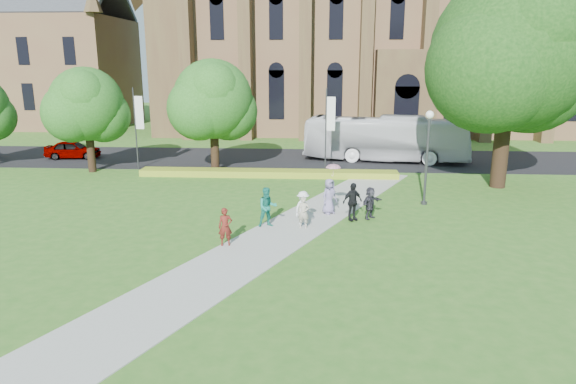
# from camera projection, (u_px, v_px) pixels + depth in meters

# --- Properties ---
(ground) EXTENTS (160.00, 160.00, 0.00)m
(ground) POSITION_uv_depth(u_px,v_px,m) (283.00, 240.00, 23.08)
(ground) COLOR #30671F
(ground) RESTS_ON ground
(road) EXTENTS (160.00, 10.00, 0.02)m
(road) POSITION_uv_depth(u_px,v_px,m) (301.00, 159.00, 42.43)
(road) COLOR black
(road) RESTS_ON ground
(footpath) EXTENTS (15.58, 28.54, 0.04)m
(footpath) POSITION_uv_depth(u_px,v_px,m) (284.00, 232.00, 24.04)
(footpath) COLOR #B2B2A8
(footpath) RESTS_ON ground
(flower_hedge) EXTENTS (18.00, 1.40, 0.45)m
(flower_hedge) POSITION_uv_depth(u_px,v_px,m) (268.00, 173.00, 35.92)
(flower_hedge) COLOR #ACB624
(flower_hedge) RESTS_ON ground
(cathedral) EXTENTS (52.60, 18.25, 28.00)m
(cathedral) POSITION_uv_depth(u_px,v_px,m) (397.00, 15.00, 57.72)
(cathedral) COLOR brown
(cathedral) RESTS_ON ground
(building_west) EXTENTS (22.00, 14.00, 18.30)m
(building_west) POSITION_uv_depth(u_px,v_px,m) (34.00, 50.00, 63.55)
(building_west) COLOR brown
(building_west) RESTS_ON ground
(streetlamp) EXTENTS (0.44, 0.44, 5.24)m
(streetlamp) POSITION_uv_depth(u_px,v_px,m) (428.00, 146.00, 28.10)
(streetlamp) COLOR #38383D
(streetlamp) RESTS_ON ground
(large_tree) EXTENTS (9.60, 9.60, 13.20)m
(large_tree) POSITION_uv_depth(u_px,v_px,m) (511.00, 52.00, 30.87)
(large_tree) COLOR #332114
(large_tree) RESTS_ON ground
(street_tree_0) EXTENTS (5.20, 5.20, 7.50)m
(street_tree_0) POSITION_uv_depth(u_px,v_px,m) (86.00, 104.00, 36.35)
(street_tree_0) COLOR #332114
(street_tree_0) RESTS_ON ground
(street_tree_1) EXTENTS (5.60, 5.60, 8.05)m
(street_tree_1) POSITION_uv_depth(u_px,v_px,m) (213.00, 99.00, 36.20)
(street_tree_1) COLOR #332114
(street_tree_1) RESTS_ON ground
(banner_pole_0) EXTENTS (0.70, 0.10, 6.00)m
(banner_pole_0) POSITION_uv_depth(u_px,v_px,m) (327.00, 125.00, 36.83)
(banner_pole_0) COLOR #38383D
(banner_pole_0) RESTS_ON ground
(banner_pole_1) EXTENTS (0.70, 0.10, 6.00)m
(banner_pole_1) POSITION_uv_depth(u_px,v_px,m) (137.00, 124.00, 37.69)
(banner_pole_1) COLOR #38383D
(banner_pole_1) RESTS_ON ground
(tour_coach) EXTENTS (13.34, 5.02, 3.63)m
(tour_coach) POSITION_uv_depth(u_px,v_px,m) (386.00, 138.00, 41.17)
(tour_coach) COLOR silver
(tour_coach) RESTS_ON road
(car_0) EXTENTS (4.51, 2.19, 1.48)m
(car_0) POSITION_uv_depth(u_px,v_px,m) (73.00, 149.00, 42.47)
(car_0) COLOR gray
(car_0) RESTS_ON road
(pedestrian_0) EXTENTS (0.68, 0.53, 1.67)m
(pedestrian_0) POSITION_uv_depth(u_px,v_px,m) (225.00, 227.00, 22.11)
(pedestrian_0) COLOR #5A1C14
(pedestrian_0) RESTS_ON footpath
(pedestrian_1) EXTENTS (1.12, 0.99, 1.93)m
(pedestrian_1) POSITION_uv_depth(u_px,v_px,m) (268.00, 207.00, 24.64)
(pedestrian_1) COLOR #177663
(pedestrian_1) RESTS_ON footpath
(pedestrian_2) EXTENTS (1.15, 1.24, 1.67)m
(pedestrian_2) POSITION_uv_depth(u_px,v_px,m) (303.00, 208.00, 24.99)
(pedestrian_2) COLOR silver
(pedestrian_2) RESTS_ON footpath
(pedestrian_3) EXTENTS (1.20, 1.00, 1.92)m
(pedestrian_3) POSITION_uv_depth(u_px,v_px,m) (352.00, 202.00, 25.63)
(pedestrian_3) COLOR black
(pedestrian_3) RESTS_ON footpath
(pedestrian_4) EXTENTS (1.07, 1.04, 1.86)m
(pedestrian_4) POSITION_uv_depth(u_px,v_px,m) (329.00, 196.00, 26.79)
(pedestrian_4) COLOR slate
(pedestrian_4) RESTS_ON footpath
(pedestrian_5) EXTENTS (1.34, 1.48, 1.64)m
(pedestrian_5) POSITION_uv_depth(u_px,v_px,m) (370.00, 203.00, 25.95)
(pedestrian_5) COLOR #2A2931
(pedestrian_5) RESTS_ON footpath
(pedestrian_6) EXTENTS (0.59, 0.42, 1.54)m
(pedestrian_6) POSITION_uv_depth(u_px,v_px,m) (304.00, 213.00, 24.45)
(pedestrian_6) COLOR #A6A08A
(pedestrian_6) RESTS_ON footpath
(parasol) EXTENTS (0.81, 0.81, 0.68)m
(parasol) POSITION_uv_depth(u_px,v_px,m) (333.00, 172.00, 26.56)
(parasol) COLOR #E9AAA5
(parasol) RESTS_ON pedestrian_4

